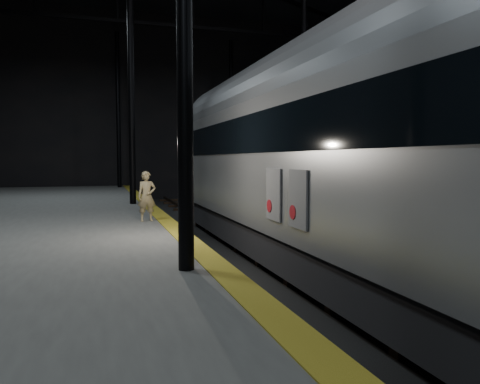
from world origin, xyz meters
name	(u,v)px	position (x,y,z in m)	size (l,w,h in m)	color
ground	(298,263)	(0.00, 0.00, 0.00)	(44.00, 44.00, 0.00)	black
tactile_strip	(179,232)	(-3.25, 0.00, 1.00)	(0.50, 43.80, 0.01)	olive
track	(298,261)	(0.00, 0.00, 0.07)	(2.40, 43.00, 0.24)	#3F3328
train	(345,143)	(0.00, -2.43, 3.17)	(3.18, 21.25, 5.68)	#9C9DA3
woman	(147,196)	(-3.80, 2.35, 1.74)	(0.54, 0.35, 1.48)	tan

